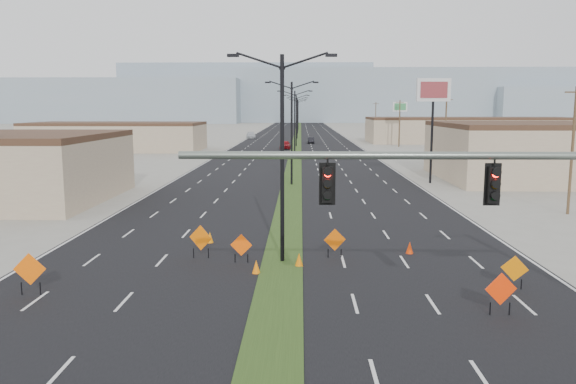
{
  "coord_description": "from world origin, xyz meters",
  "views": [
    {
      "loc": [
        0.89,
        -14.86,
        7.51
      ],
      "look_at": [
        0.24,
        13.86,
        3.2
      ],
      "focal_mm": 35.0,
      "sensor_mm": 36.0,
      "label": 1
    }
  ],
  "objects_px": {
    "streetlight_0": "(282,152)",
    "construction_sign_2": "(241,246)",
    "streetlight_3": "(296,119)",
    "car_left": "(285,145)",
    "signal_mast": "(555,199)",
    "cone_2": "(410,248)",
    "streetlight_1": "(292,130)",
    "construction_sign_1": "(201,239)",
    "pole_sign_east_near": "(433,97)",
    "construction_sign_4": "(501,291)",
    "streetlight_4": "(297,117)",
    "construction_sign_0": "(30,271)",
    "car_mid": "(311,140)",
    "cone_0": "(299,260)",
    "construction_sign_5": "(515,270)",
    "streetlight_5": "(298,115)",
    "streetlight_6": "(298,114)",
    "construction_sign_3": "(335,241)",
    "pole_sign_east_far": "(400,110)",
    "cone_1": "(256,267)",
    "cone_3": "(210,237)",
    "car_far": "(251,135)",
    "streetlight_2": "(295,122)"
  },
  "relations": [
    {
      "from": "construction_sign_2",
      "to": "cone_0",
      "type": "bearing_deg",
      "value": -7.44
    },
    {
      "from": "streetlight_2",
      "to": "construction_sign_2",
      "type": "distance_m",
      "value": 56.48
    },
    {
      "from": "cone_0",
      "to": "construction_sign_2",
      "type": "bearing_deg",
      "value": 167.65
    },
    {
      "from": "streetlight_6",
      "to": "construction_sign_5",
      "type": "bearing_deg",
      "value": -86.74
    },
    {
      "from": "construction_sign_0",
      "to": "streetlight_5",
      "type": "bearing_deg",
      "value": 83.38
    },
    {
      "from": "construction_sign_4",
      "to": "streetlight_4",
      "type": "bearing_deg",
      "value": 86.55
    },
    {
      "from": "car_left",
      "to": "car_mid",
      "type": "xyz_separation_m",
      "value": [
        5.05,
        16.7,
        -0.13
      ]
    },
    {
      "from": "construction_sign_0",
      "to": "pole_sign_east_near",
      "type": "height_order",
      "value": "pole_sign_east_near"
    },
    {
      "from": "streetlight_4",
      "to": "cone_2",
      "type": "bearing_deg",
      "value": -86.59
    },
    {
      "from": "construction_sign_1",
      "to": "cone_0",
      "type": "relative_size",
      "value": 2.55
    },
    {
      "from": "streetlight_6",
      "to": "pole_sign_east_far",
      "type": "relative_size",
      "value": 1.15
    },
    {
      "from": "construction_sign_1",
      "to": "pole_sign_east_near",
      "type": "height_order",
      "value": "pole_sign_east_near"
    },
    {
      "from": "streetlight_0",
      "to": "cone_1",
      "type": "distance_m",
      "value": 5.61
    },
    {
      "from": "streetlight_2",
      "to": "car_far",
      "type": "bearing_deg",
      "value": 101.46
    },
    {
      "from": "cone_0",
      "to": "pole_sign_east_far",
      "type": "relative_size",
      "value": 0.08
    },
    {
      "from": "streetlight_3",
      "to": "car_left",
      "type": "relative_size",
      "value": 2.17
    },
    {
      "from": "construction_sign_3",
      "to": "pole_sign_east_far",
      "type": "xyz_separation_m",
      "value": [
        17.81,
        84.45,
        6.17
      ]
    },
    {
      "from": "streetlight_1",
      "to": "construction_sign_4",
      "type": "distance_m",
      "value": 36.3
    },
    {
      "from": "streetlight_4",
      "to": "construction_sign_2",
      "type": "relative_size",
      "value": 7.01
    },
    {
      "from": "car_left",
      "to": "construction_sign_0",
      "type": "distance_m",
      "value": 82.38
    },
    {
      "from": "streetlight_4",
      "to": "pole_sign_east_far",
      "type": "height_order",
      "value": "streetlight_4"
    },
    {
      "from": "streetlight_5",
      "to": "car_far",
      "type": "distance_m",
      "value": 29.94
    },
    {
      "from": "car_mid",
      "to": "construction_sign_5",
      "type": "distance_m",
      "value": 97.76
    },
    {
      "from": "car_left",
      "to": "construction_sign_0",
      "type": "relative_size",
      "value": 2.64
    },
    {
      "from": "streetlight_1",
      "to": "car_mid",
      "type": "distance_m",
      "value": 65.67
    },
    {
      "from": "streetlight_1",
      "to": "construction_sign_1",
      "type": "distance_m",
      "value": 28.17
    },
    {
      "from": "streetlight_4",
      "to": "car_mid",
      "type": "height_order",
      "value": "streetlight_4"
    },
    {
      "from": "streetlight_6",
      "to": "streetlight_4",
      "type": "bearing_deg",
      "value": -90.0
    },
    {
      "from": "streetlight_5",
      "to": "construction_sign_3",
      "type": "height_order",
      "value": "streetlight_5"
    },
    {
      "from": "signal_mast",
      "to": "streetlight_0",
      "type": "relative_size",
      "value": 1.63
    },
    {
      "from": "construction_sign_0",
      "to": "construction_sign_2",
      "type": "bearing_deg",
      "value": 29.32
    },
    {
      "from": "pole_sign_east_far",
      "to": "cone_1",
      "type": "bearing_deg",
      "value": -105.33
    },
    {
      "from": "car_mid",
      "to": "cone_0",
      "type": "height_order",
      "value": "car_mid"
    },
    {
      "from": "construction_sign_0",
      "to": "cone_3",
      "type": "relative_size",
      "value": 2.74
    },
    {
      "from": "streetlight_5",
      "to": "cone_2",
      "type": "distance_m",
      "value": 138.61
    },
    {
      "from": "construction_sign_1",
      "to": "streetlight_0",
      "type": "bearing_deg",
      "value": 14.96
    },
    {
      "from": "car_left",
      "to": "pole_sign_east_near",
      "type": "distance_m",
      "value": 50.3
    },
    {
      "from": "car_mid",
      "to": "pole_sign_east_near",
      "type": "bearing_deg",
      "value": -80.84
    },
    {
      "from": "streetlight_1",
      "to": "cone_0",
      "type": "xyz_separation_m",
      "value": [
        0.83,
        -28.88,
        -5.08
      ]
    },
    {
      "from": "streetlight_6",
      "to": "cone_3",
      "type": "bearing_deg",
      "value": -91.46
    },
    {
      "from": "signal_mast",
      "to": "cone_2",
      "type": "height_order",
      "value": "signal_mast"
    },
    {
      "from": "streetlight_3",
      "to": "pole_sign_east_near",
      "type": "distance_m",
      "value": 56.19
    },
    {
      "from": "pole_sign_east_far",
      "to": "streetlight_5",
      "type": "bearing_deg",
      "value": 108.99
    },
    {
      "from": "car_left",
      "to": "cone_2",
      "type": "xyz_separation_m",
      "value": [
        8.57,
        -75.09,
        -0.47
      ]
    },
    {
      "from": "construction_sign_4",
      "to": "cone_0",
      "type": "bearing_deg",
      "value": 132.46
    },
    {
      "from": "streetlight_0",
      "to": "construction_sign_2",
      "type": "xyz_separation_m",
      "value": [
        -2.0,
        -0.26,
        -4.58
      ]
    },
    {
      "from": "car_left",
      "to": "construction_sign_5",
      "type": "distance_m",
      "value": 81.68
    },
    {
      "from": "streetlight_1",
      "to": "pole_sign_east_far",
      "type": "relative_size",
      "value": 1.15
    },
    {
      "from": "car_left",
      "to": "cone_3",
      "type": "bearing_deg",
      "value": -90.08
    },
    {
      "from": "cone_3",
      "to": "streetlight_0",
      "type": "bearing_deg",
      "value": -41.89
    }
  ]
}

